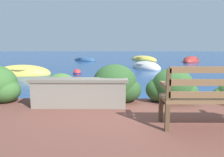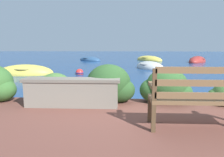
{
  "view_description": "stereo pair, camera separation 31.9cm",
  "coord_description": "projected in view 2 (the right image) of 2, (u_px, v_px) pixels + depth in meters",
  "views": [
    {
      "loc": [
        -0.65,
        -4.85,
        1.45
      ],
      "look_at": [
        -0.71,
        3.08,
        0.2
      ],
      "focal_mm": 35.0,
      "sensor_mm": 36.0,
      "label": 1
    },
    {
      "loc": [
        -0.33,
        -4.84,
        1.45
      ],
      "look_at": [
        -0.71,
        3.08,
        0.2
      ],
      "focal_mm": 35.0,
      "sensor_mm": 36.0,
      "label": 2
    }
  ],
  "objects": [
    {
      "name": "rowboat_outer",
      "position": [
        90.0,
        60.0,
        19.4
      ],
      "size": [
        2.64,
        2.68,
        0.63
      ],
      "rotation": [
        0.0,
        0.0,
        5.48
      ],
      "color": "#2D517A",
      "rests_on": "ground_plane"
    },
    {
      "name": "stone_wall",
      "position": [
        72.0,
        92.0,
        4.32
      ],
      "size": [
        1.9,
        0.39,
        0.56
      ],
      "color": "gray",
      "rests_on": "patio_terrace"
    },
    {
      "name": "rowboat_far",
      "position": [
        197.0,
        61.0,
        17.62
      ],
      "size": [
        2.44,
        2.91,
        0.87
      ],
      "rotation": [
        0.0,
        0.0,
        4.13
      ],
      "color": "#9E2D28",
      "rests_on": "ground_plane"
    },
    {
      "name": "rowboat_distant",
      "position": [
        149.0,
        60.0,
        19.51
      ],
      "size": [
        2.74,
        3.28,
        0.75
      ],
      "rotation": [
        0.0,
        0.0,
        2.15
      ],
      "color": "#DBC64C",
      "rests_on": "ground_plane"
    },
    {
      "name": "ground_plane",
      "position": [
        137.0,
        108.0,
        4.98
      ],
      "size": [
        80.0,
        80.0,
        0.0
      ],
      "color": "navy"
    },
    {
      "name": "rowboat_nearest",
      "position": [
        25.0,
        73.0,
        10.42
      ],
      "size": [
        2.74,
        1.29,
        0.86
      ],
      "rotation": [
        0.0,
        0.0,
        0.07
      ],
      "color": "#DBC64C",
      "rests_on": "ground_plane"
    },
    {
      "name": "hedge_clump_right",
      "position": [
        166.0,
        88.0,
        4.57
      ],
      "size": [
        1.08,
        0.78,
        0.73
      ],
      "color": "#2D5628",
      "rests_on": "patio_terrace"
    },
    {
      "name": "hedge_clump_left",
      "position": [
        55.0,
        89.0,
        4.74
      ],
      "size": [
        0.9,
        0.65,
        0.61
      ],
      "color": "#426B33",
      "rests_on": "patio_terrace"
    },
    {
      "name": "park_bench",
      "position": [
        201.0,
        96.0,
        3.13
      ],
      "size": [
        1.45,
        0.48,
        0.93
      ],
      "rotation": [
        0.0,
        0.0,
        -0.04
      ],
      "color": "brown",
      "rests_on": "patio_terrace"
    },
    {
      "name": "mooring_buoy",
      "position": [
        80.0,
        73.0,
        10.66
      ],
      "size": [
        0.41,
        0.41,
        0.38
      ],
      "color": "red",
      "rests_on": "ground_plane"
    },
    {
      "name": "hedge_clump_centre",
      "position": [
        108.0,
        85.0,
        4.7
      ],
      "size": [
        1.18,
        0.85,
        0.8
      ],
      "color": "#284C23",
      "rests_on": "patio_terrace"
    },
    {
      "name": "rowboat_mid",
      "position": [
        150.0,
        68.0,
        13.01
      ],
      "size": [
        2.07,
        2.7,
        0.77
      ],
      "rotation": [
        0.0,
        0.0,
        5.13
      ],
      "color": "silver",
      "rests_on": "ground_plane"
    }
  ]
}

